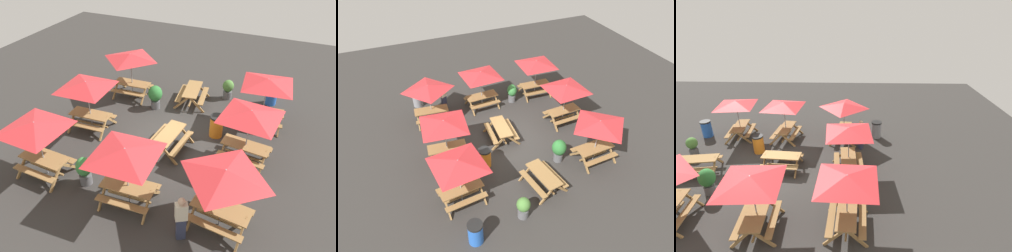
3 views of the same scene
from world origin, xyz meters
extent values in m
plane|color=#33302D|center=(0.00, 0.00, 0.00)|extent=(29.39, 29.39, 0.00)
cube|color=olive|center=(3.10, -3.12, 0.74)|extent=(1.86, 0.88, 0.05)
cube|color=olive|center=(3.04, -3.67, 0.45)|extent=(1.82, 0.44, 0.04)
cube|color=olive|center=(3.15, -2.57, 0.45)|extent=(1.82, 0.44, 0.04)
cube|color=olive|center=(2.28, -3.40, 0.37)|extent=(0.14, 0.80, 0.81)
cube|color=olive|center=(2.36, -2.68, 0.37)|extent=(0.14, 0.80, 0.81)
cube|color=olive|center=(3.83, -3.56, 0.37)|extent=(0.14, 0.80, 0.81)
cube|color=olive|center=(3.91, -2.84, 0.37)|extent=(0.14, 0.80, 0.81)
cube|color=olive|center=(3.10, -3.12, 0.22)|extent=(1.56, 0.23, 0.06)
cylinder|color=gray|center=(3.10, -3.12, 1.15)|extent=(0.04, 0.04, 2.30)
pyramid|color=red|center=(3.10, -3.12, 2.16)|extent=(2.19, 2.19, 0.28)
cube|color=olive|center=(-3.39, -3.41, 0.74)|extent=(1.83, 0.77, 0.05)
cube|color=olive|center=(-3.41, -3.96, 0.45)|extent=(1.81, 0.33, 0.04)
cube|color=olive|center=(-3.37, -2.86, 0.45)|extent=(1.81, 0.33, 0.04)
cube|color=olive|center=(-4.19, -3.74, 0.37)|extent=(0.09, 0.80, 0.81)
cube|color=olive|center=(-4.16, -3.01, 0.37)|extent=(0.09, 0.80, 0.81)
cube|color=olive|center=(-2.63, -3.80, 0.37)|extent=(0.09, 0.80, 0.81)
cube|color=olive|center=(-2.60, -3.07, 0.37)|extent=(0.09, 0.80, 0.81)
cube|color=olive|center=(-3.39, -3.41, 0.22)|extent=(1.56, 0.13, 0.06)
cylinder|color=gray|center=(-3.39, -3.41, 1.15)|extent=(0.04, 0.04, 2.30)
pyramid|color=red|center=(-3.39, -3.41, 2.16)|extent=(2.83, 2.83, 0.28)
cube|color=olive|center=(-3.24, 2.43, 0.45)|extent=(1.81, 0.35, 0.04)
cube|color=olive|center=(-2.47, 2.65, 0.37)|extent=(0.10, 0.80, 0.81)
cube|color=olive|center=(0.16, -0.25, 0.74)|extent=(0.83, 1.84, 0.05)
cube|color=olive|center=(0.71, -0.29, 0.45)|extent=(0.39, 1.81, 0.04)
cube|color=olive|center=(-0.39, -0.21, 0.45)|extent=(0.39, 1.81, 0.04)
cube|color=olive|center=(0.47, -1.05, 0.37)|extent=(0.80, 0.12, 0.81)
cube|color=olive|center=(-0.26, -1.00, 0.37)|extent=(0.80, 0.12, 0.81)
cube|color=olive|center=(0.58, 0.50, 0.37)|extent=(0.80, 0.12, 0.81)
cube|color=olive|center=(-0.15, 0.55, 0.37)|extent=(0.80, 0.12, 0.81)
cube|color=olive|center=(0.16, -0.25, 0.22)|extent=(0.18, 1.56, 0.06)
cube|color=olive|center=(3.25, 2.93, 0.74)|extent=(1.86, 0.88, 0.05)
cube|color=olive|center=(3.31, 2.38, 0.45)|extent=(1.82, 0.44, 0.04)
cube|color=olive|center=(3.19, 3.47, 0.45)|extent=(1.82, 0.44, 0.04)
cube|color=olive|center=(2.51, 2.48, 0.37)|extent=(0.14, 0.80, 0.81)
cube|color=olive|center=(2.44, 3.21, 0.37)|extent=(0.14, 0.80, 0.81)
cube|color=olive|center=(4.06, 2.64, 0.37)|extent=(0.14, 0.80, 0.81)
cube|color=olive|center=(3.99, 3.37, 0.37)|extent=(0.14, 0.80, 0.81)
cube|color=olive|center=(3.25, 2.93, 0.22)|extent=(1.56, 0.23, 0.06)
cylinder|color=gray|center=(3.25, 2.93, 1.15)|extent=(0.04, 0.04, 2.30)
pyramid|color=red|center=(3.25, 2.93, 2.16)|extent=(2.81, 2.81, 0.28)
cube|color=olive|center=(3.11, 0.22, 0.74)|extent=(1.86, 0.89, 0.05)
cube|color=olive|center=(3.05, -0.33, 0.45)|extent=(1.82, 0.45, 0.04)
cube|color=olive|center=(3.17, 0.76, 0.45)|extent=(1.82, 0.45, 0.04)
cube|color=olive|center=(2.29, -0.06, 0.37)|extent=(0.15, 0.80, 0.81)
cube|color=olive|center=(2.37, 0.66, 0.37)|extent=(0.15, 0.80, 0.81)
cube|color=olive|center=(3.84, -0.23, 0.37)|extent=(0.15, 0.80, 0.81)
cube|color=olive|center=(3.92, 0.50, 0.37)|extent=(0.15, 0.80, 0.81)
cube|color=olive|center=(3.11, 0.22, 0.22)|extent=(1.56, 0.24, 0.06)
cylinder|color=gray|center=(3.11, 0.22, 1.15)|extent=(0.04, 0.04, 2.30)
pyramid|color=red|center=(3.11, 0.22, 2.16)|extent=(2.81, 2.81, 0.28)
cube|color=olive|center=(-3.53, -0.29, 0.74)|extent=(1.84, 0.80, 0.05)
cube|color=olive|center=(-3.50, -0.84, 0.45)|extent=(1.81, 0.36, 0.04)
cube|color=olive|center=(-3.56, 0.26, 0.45)|extent=(1.81, 0.36, 0.04)
cube|color=olive|center=(-4.29, -0.70, 0.37)|extent=(0.10, 0.80, 0.81)
cube|color=olive|center=(-4.33, 0.03, 0.37)|extent=(0.10, 0.80, 0.81)
cube|color=olive|center=(-2.73, -0.61, 0.37)|extent=(0.10, 0.80, 0.81)
cube|color=olive|center=(-2.77, 0.12, 0.37)|extent=(0.10, 0.80, 0.81)
cube|color=olive|center=(-3.53, -0.29, 0.22)|extent=(1.56, 0.16, 0.06)
cylinder|color=gray|center=(-3.53, -0.29, 1.15)|extent=(0.04, 0.04, 2.30)
pyramid|color=red|center=(-3.53, -0.29, 2.16)|extent=(2.82, 2.82, 0.28)
cube|color=olive|center=(-0.24, 3.56, 0.74)|extent=(0.95, 1.88, 0.05)
cube|color=olive|center=(0.30, 3.64, 0.45)|extent=(0.51, 1.82, 0.04)
cube|color=olive|center=(-0.79, 3.48, 0.45)|extent=(0.51, 1.82, 0.04)
cube|color=olive|center=(0.23, 2.84, 0.37)|extent=(0.80, 0.17, 0.81)
cube|color=olive|center=(-0.49, 2.74, 0.37)|extent=(0.80, 0.17, 0.81)
cube|color=olive|center=(0.01, 4.38, 0.37)|extent=(0.80, 0.17, 0.81)
cube|color=olive|center=(-0.72, 4.28, 0.37)|extent=(0.80, 0.17, 0.81)
cube|color=olive|center=(-0.24, 3.56, 0.22)|extent=(0.29, 1.55, 0.06)
cube|color=olive|center=(0.07, -3.41, 0.74)|extent=(1.84, 0.81, 0.05)
cube|color=olive|center=(0.11, -3.96, 0.45)|extent=(1.81, 0.37, 0.04)
cube|color=olive|center=(0.04, -2.87, 0.45)|extent=(1.81, 0.37, 0.04)
cube|color=olive|center=(-0.68, -3.83, 0.37)|extent=(0.11, 0.80, 0.81)
cube|color=olive|center=(-0.73, -3.10, 0.37)|extent=(0.11, 0.80, 0.81)
cube|color=olive|center=(0.87, -3.73, 0.37)|extent=(0.11, 0.80, 0.81)
cube|color=olive|center=(0.83, -3.00, 0.37)|extent=(0.11, 0.80, 0.81)
cube|color=olive|center=(0.07, -3.41, 0.22)|extent=(1.56, 0.16, 0.06)
cylinder|color=gray|center=(0.07, -3.41, 1.15)|extent=(0.04, 0.04, 2.30)
pyramid|color=red|center=(0.07, -3.41, 2.16)|extent=(2.82, 2.82, 0.28)
cylinder|color=gray|center=(3.52, -5.00, 0.45)|extent=(0.56, 0.56, 0.90)
cylinder|color=black|center=(3.52, -5.00, 0.94)|extent=(0.59, 0.59, 0.08)
cylinder|color=orange|center=(1.64, 1.36, 0.45)|extent=(0.56, 0.56, 0.90)
cylinder|color=black|center=(1.64, 1.36, 0.94)|extent=(0.59, 0.59, 0.08)
cylinder|color=blue|center=(3.34, 5.00, 0.45)|extent=(0.56, 0.56, 0.90)
cylinder|color=black|center=(3.34, 5.00, 0.94)|extent=(0.59, 0.59, 0.08)
cylinder|color=#59595B|center=(1.25, 4.67, 0.20)|extent=(0.44, 0.44, 0.40)
ellipsoid|color=#4C7F38|center=(1.25, 4.67, 0.70)|extent=(0.55, 0.55, 0.61)
cylinder|color=#59595B|center=(-1.69, 2.37, 0.20)|extent=(0.44, 0.44, 0.40)
ellipsoid|color=#2D7233|center=(-1.69, 2.37, 0.79)|extent=(0.67, 0.67, 0.78)
cylinder|color=#59595B|center=(-1.78, -3.25, 0.20)|extent=(0.44, 0.44, 0.40)
ellipsoid|color=#3D8C42|center=(-1.78, -3.25, 0.77)|extent=(0.56, 0.56, 0.73)
cube|color=#2D334C|center=(2.17, -4.05, 0.42)|extent=(0.33, 0.30, 0.85)
cube|color=beige|center=(2.17, -4.05, 1.15)|extent=(0.42, 0.37, 0.60)
sphere|color=tan|center=(2.17, -4.05, 1.56)|extent=(0.22, 0.22, 0.22)
camera|label=1|loc=(4.28, -9.85, 8.40)|focal=35.00mm
camera|label=2|loc=(5.12, 12.00, 10.84)|focal=35.00mm
camera|label=3|loc=(-10.25, -3.50, 7.36)|focal=28.00mm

